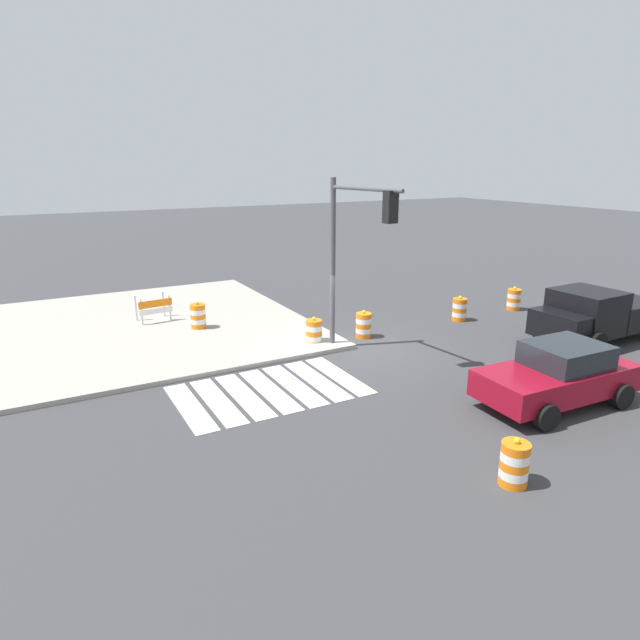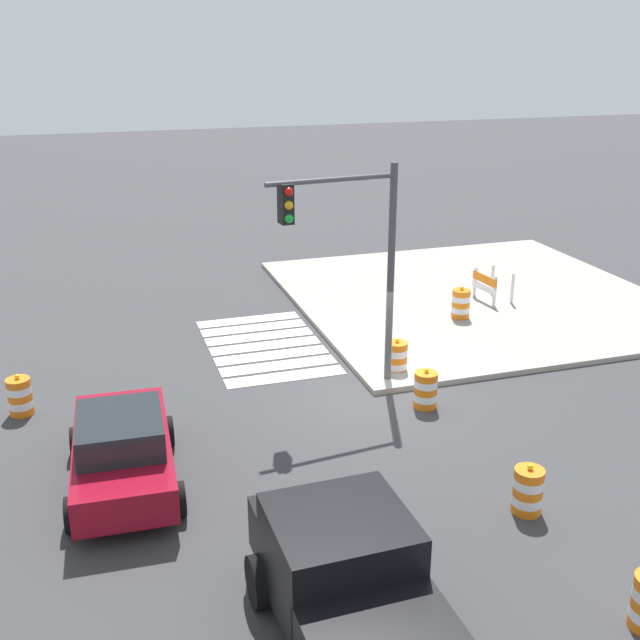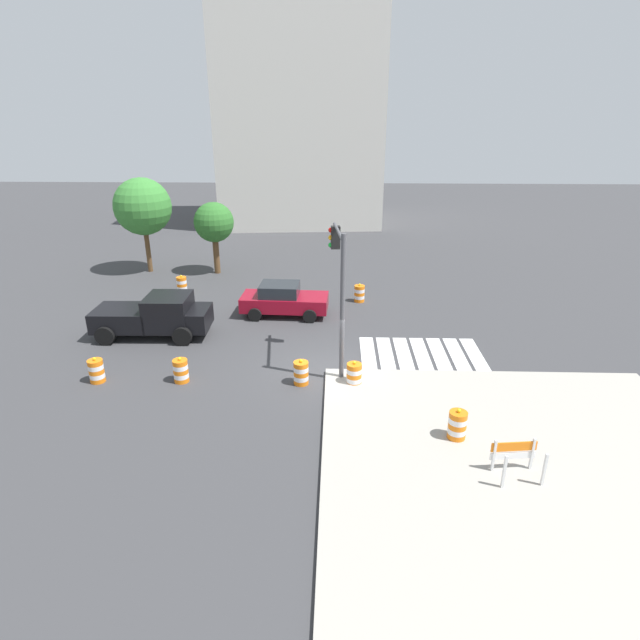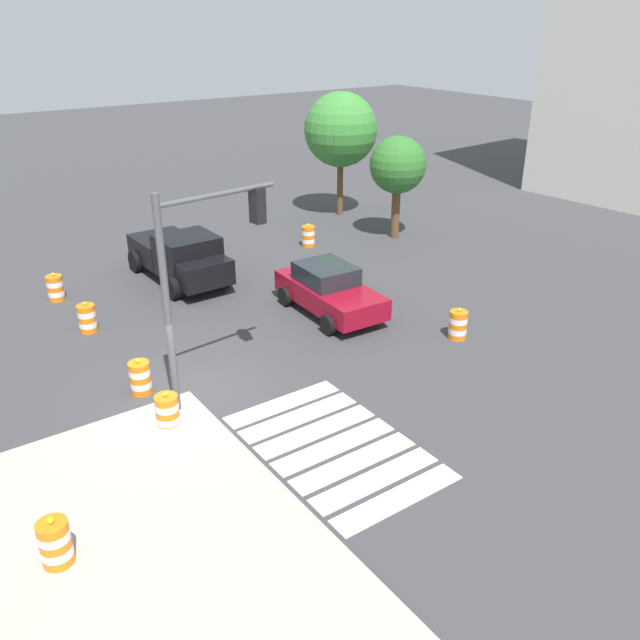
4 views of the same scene
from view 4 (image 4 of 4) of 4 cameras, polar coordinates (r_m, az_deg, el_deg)
The scene contains 14 objects.
ground_plane at distance 17.88m, azimuth -11.18°, elevation -6.46°, with size 120.00×120.00×0.00m, color #38383A.
crosswalk_stripes at distance 15.69m, azimuth 1.24°, elevation -10.83°, with size 5.10×3.20×0.02m.
sports_car at distance 22.01m, azimuth 0.78°, elevation 2.63°, with size 4.38×2.29×1.63m.
pickup_truck at distance 25.14m, azimuth -11.88°, elevation 5.36°, with size 5.19×2.42×1.92m.
traffic_barrel_near_corner at distance 24.91m, azimuth -21.89°, elevation 2.59°, with size 0.56×0.56×1.02m.
traffic_barrel_crosswalk_end at distance 20.81m, azimuth 11.83°, elevation -0.40°, with size 0.56×0.56×1.02m.
traffic_barrel_median_near at distance 18.11m, azimuth -15.26°, elevation -4.82°, with size 0.56×0.56×1.02m.
traffic_barrel_median_far at distance 28.67m, azimuth -1.01°, elevation 7.25°, with size 0.56×0.56×1.02m.
traffic_barrel_far_curb at distance 22.06m, azimuth -19.47°, elevation 0.14°, with size 0.56×0.56×1.02m.
traffic_barrel_lane_center at distance 16.47m, azimuth -13.04°, elevation -7.77°, with size 0.56×0.56×1.02m.
traffic_barrel_on_sidewalk at distance 13.31m, azimuth -21.90°, elevation -17.42°, with size 0.56×0.56×1.02m.
traffic_light_pole at distance 16.02m, azimuth -9.90°, elevation 5.37°, with size 0.66×3.28×5.50m.
street_tree_streetside_near at distance 29.41m, azimuth 6.73°, elevation 13.08°, with size 2.45×2.45×4.47m.
street_tree_streetside_mid at distance 32.73m, azimuth 1.80°, elevation 16.09°, with size 3.51×3.51×5.90m.
Camera 4 is at (14.20, -5.80, 9.19)m, focal length 37.05 mm.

